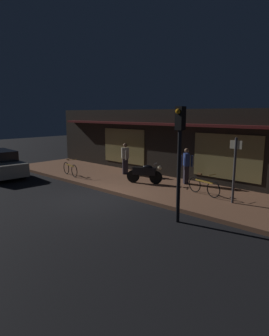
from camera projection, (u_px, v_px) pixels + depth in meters
The scene contains 10 objects.
ground_plane at pixel (93, 199), 11.76m from camera, with size 60.00×60.00×0.00m, color black.
sidewalk_slab at pixel (142, 184), 13.91m from camera, with size 18.00×4.00×0.15m, color brown.
storefront_building at pixel (183, 143), 16.04m from camera, with size 18.00×3.30×3.60m.
motorcycle at pixel (145, 173), 13.72m from camera, with size 1.57×0.93×0.97m.
bicycle_parked at pixel (70, 169), 15.44m from camera, with size 1.64×0.45×0.91m.
bicycle_extra at pixel (204, 186), 11.78m from camera, with size 1.63×0.51×0.91m.
person_photographer at pixel (125, 158), 15.75m from camera, with size 0.55×0.44×1.67m.
person_bystander at pixel (186, 165), 13.56m from camera, with size 0.47×0.52×1.67m.
sign_post at pixel (235, 167), 10.53m from camera, with size 0.44×0.09×2.40m.
traffic_light_pole at pixel (180, 144), 8.84m from camera, with size 0.24×0.33×3.60m.
Camera 1 is at (8.91, -7.19, 3.40)m, focal length 31.30 mm.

